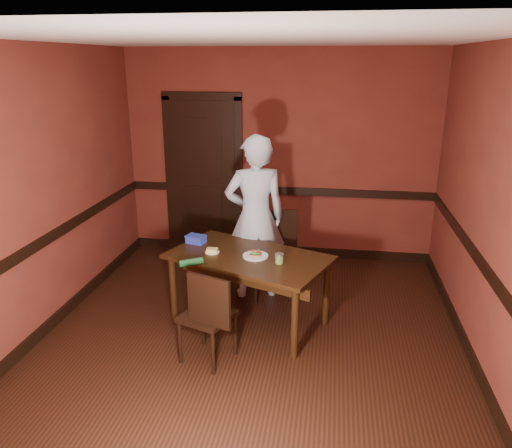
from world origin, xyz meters
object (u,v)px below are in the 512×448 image
(chair_near, at_px, (207,314))
(cheese_saucer, at_px, (212,251))
(person, at_px, (255,218))
(food_tub, at_px, (196,239))
(chair_far, at_px, (271,256))
(dining_table, at_px, (249,289))
(sauce_jar, at_px, (279,258))
(sandwich_plate, at_px, (256,255))

(chair_near, relative_size, cheese_saucer, 6.15)
(person, bearing_deg, food_tub, 14.79)
(food_tub, bearing_deg, person, 49.95)
(person, height_order, cheese_saucer, person)
(chair_far, xyz_separation_m, food_tub, (-0.75, -0.37, 0.29))
(chair_far, height_order, food_tub, chair_far)
(dining_table, xyz_separation_m, food_tub, (-0.60, 0.26, 0.40))
(chair_near, relative_size, person, 0.48)
(chair_near, bearing_deg, cheese_saucer, -59.60)
(chair_far, bearing_deg, dining_table, -116.78)
(chair_far, xyz_separation_m, chair_near, (-0.39, -1.35, -0.04))
(dining_table, height_order, chair_near, chair_near)
(person, height_order, food_tub, person)
(chair_near, distance_m, cheese_saucer, 0.80)
(dining_table, distance_m, sauce_jar, 0.54)
(chair_near, relative_size, sandwich_plate, 3.52)
(chair_near, distance_m, sauce_jar, 0.87)
(chair_far, bearing_deg, food_tub, -167.36)
(chair_far, distance_m, sandwich_plate, 0.71)
(person, xyz_separation_m, cheese_saucer, (-0.34, -0.61, -0.17))
(person, bearing_deg, cheese_saucer, 42.89)
(dining_table, xyz_separation_m, sandwich_plate, (0.07, -0.02, 0.38))
(chair_far, xyz_separation_m, sauce_jar, (0.17, -0.78, 0.29))
(person, bearing_deg, dining_table, 75.01)
(dining_table, bearing_deg, cheese_saucer, -161.30)
(dining_table, xyz_separation_m, person, (-0.04, 0.63, 0.55))
(sauce_jar, bearing_deg, chair_near, -134.62)
(sandwich_plate, distance_m, cheese_saucer, 0.44)
(sandwich_plate, height_order, food_tub, food_tub)
(food_tub, bearing_deg, cheese_saucer, -29.49)
(chair_near, xyz_separation_m, sandwich_plate, (0.32, 0.69, 0.30))
(person, height_order, sandwich_plate, person)
(chair_near, height_order, person, person)
(sauce_jar, bearing_deg, cheese_saucer, 166.64)
(chair_far, bearing_deg, chair_near, -120.13)
(chair_far, distance_m, cheese_saucer, 0.85)
(food_tub, bearing_deg, sandwich_plate, -5.93)
(person, bearing_deg, sauce_jar, 96.16)
(person, xyz_separation_m, food_tub, (-0.57, -0.37, -0.15))
(dining_table, distance_m, food_tub, 0.77)
(chair_far, height_order, sauce_jar, chair_far)
(dining_table, relative_size, food_tub, 6.72)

